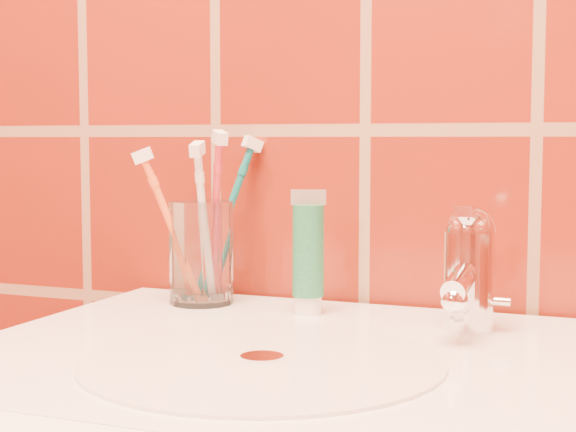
% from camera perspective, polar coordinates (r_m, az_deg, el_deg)
% --- Properties ---
extents(glass_tumbler, '(0.08, 0.08, 0.11)m').
position_cam_1_polar(glass_tumbler, '(0.98, -5.62, -2.36)').
color(glass_tumbler, white).
rests_on(glass_tumbler, pedestal_sink).
extents(toothpaste_tube, '(0.04, 0.03, 0.13)m').
position_cam_1_polar(toothpaste_tube, '(0.91, 1.32, -2.61)').
color(toothpaste_tube, white).
rests_on(toothpaste_tube, pedestal_sink).
extents(faucet, '(0.05, 0.11, 0.12)m').
position_cam_1_polar(faucet, '(0.85, 11.59, -3.10)').
color(faucet, white).
rests_on(faucet, pedestal_sink).
extents(toothbrush_0, '(0.05, 0.11, 0.20)m').
position_cam_1_polar(toothbrush_0, '(0.95, -5.47, -0.64)').
color(toothbrush_0, white).
rests_on(toothbrush_0, glass_tumbler).
extents(toothbrush_1, '(0.14, 0.12, 0.18)m').
position_cam_1_polar(toothbrush_1, '(0.97, -7.48, -0.80)').
color(toothbrush_1, orange).
rests_on(toothbrush_1, glass_tumbler).
extents(toothbrush_2, '(0.10, 0.10, 0.20)m').
position_cam_1_polar(toothbrush_2, '(0.96, -4.76, -0.23)').
color(toothbrush_2, '#BB2833').
rests_on(toothbrush_2, glass_tumbler).
extents(toothbrush_3, '(0.14, 0.16, 0.21)m').
position_cam_1_polar(toothbrush_3, '(1.00, -4.06, -0.22)').
color(toothbrush_3, '#0C666B').
rests_on(toothbrush_3, glass_tumbler).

